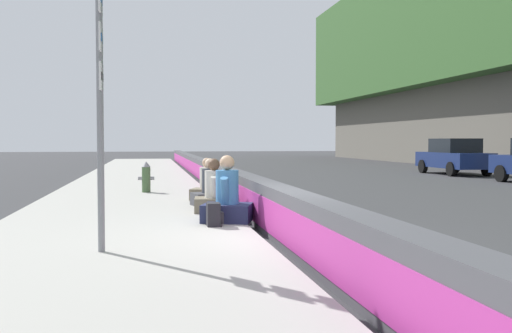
# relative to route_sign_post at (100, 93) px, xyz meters

# --- Properties ---
(ground_plane) EXTENTS (160.00, 160.00, 0.00)m
(ground_plane) POSITION_rel_route_sign_post_xyz_m (0.87, -2.75, -2.23)
(ground_plane) COLOR #353538
(ground_plane) RESTS_ON ground
(sidewalk_strip) EXTENTS (80.00, 4.40, 0.14)m
(sidewalk_strip) POSITION_rel_route_sign_post_xyz_m (0.87, -0.10, -2.16)
(sidewalk_strip) COLOR #A8A59E
(sidewalk_strip) RESTS_ON ground_plane
(jersey_barrier) EXTENTS (76.00, 0.45, 0.85)m
(jersey_barrier) POSITION_rel_route_sign_post_xyz_m (0.87, -2.74, -1.81)
(jersey_barrier) COLOR #47474C
(jersey_barrier) RESTS_ON ground_plane
(route_sign_post) EXTENTS (0.44, 0.09, 3.60)m
(route_sign_post) POSITION_rel_route_sign_post_xyz_m (0.00, 0.00, 0.00)
(route_sign_post) COLOR gray
(route_sign_post) RESTS_ON sidewalk_strip
(fire_hydrant) EXTENTS (0.26, 0.46, 0.88)m
(fire_hydrant) POSITION_rel_route_sign_post_xyz_m (9.08, -0.53, -1.65)
(fire_hydrant) COLOR #47663D
(fire_hydrant) RESTS_ON sidewalk_strip
(seated_person_foreground) EXTENTS (0.96, 1.04, 1.20)m
(seated_person_foreground) POSITION_rel_route_sign_post_xyz_m (2.59, -2.00, -1.72)
(seated_person_foreground) COLOR #23284C
(seated_person_foreground) RESTS_ON sidewalk_strip
(seated_person_middle) EXTENTS (0.75, 0.86, 1.10)m
(seated_person_middle) POSITION_rel_route_sign_post_xyz_m (4.08, -1.92, -1.75)
(seated_person_middle) COLOR #706651
(seated_person_middle) RESTS_ON sidewalk_strip
(seated_person_rear) EXTENTS (0.80, 0.89, 1.07)m
(seated_person_rear) POSITION_rel_route_sign_post_xyz_m (5.32, -1.97, -1.76)
(seated_person_rear) COLOR #424247
(seated_person_rear) RESTS_ON sidewalk_strip
(seated_person_far) EXTENTS (0.85, 0.91, 1.04)m
(seated_person_far) POSITION_rel_route_sign_post_xyz_m (6.60, -2.02, -1.77)
(seated_person_far) COLOR #706651
(seated_person_far) RESTS_ON sidewalk_strip
(backpack) EXTENTS (0.32, 0.28, 0.40)m
(backpack) POSITION_rel_route_sign_post_xyz_m (2.08, -1.71, -1.90)
(backpack) COLOR #232328
(backpack) RESTS_ON sidewalk_strip
(parked_car_fourth) EXTENTS (4.52, 1.98, 1.71)m
(parked_car_fourth) POSITION_rel_route_sign_post_xyz_m (17.99, -14.87, -1.37)
(parked_car_fourth) COLOR navy
(parked_car_fourth) RESTS_ON ground_plane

